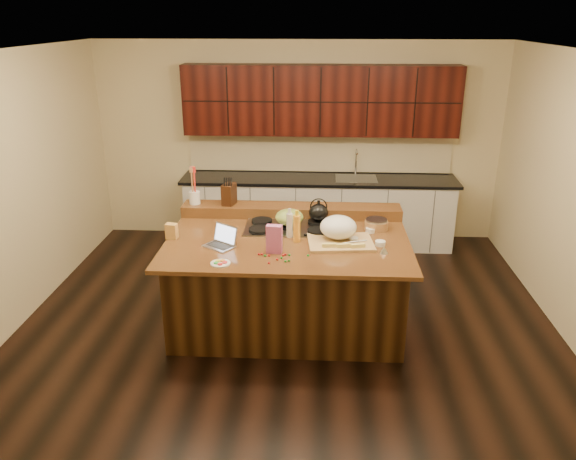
{
  "coord_description": "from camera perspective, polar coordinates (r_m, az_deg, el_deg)",
  "views": [
    {
      "loc": [
        0.29,
        -5.14,
        3.01
      ],
      "look_at": [
        0.0,
        0.05,
        1.0
      ],
      "focal_mm": 35.0,
      "sensor_mm": 36.0,
      "label": 1
    }
  ],
  "objects": [
    {
      "name": "island",
      "position": [
        5.74,
        -0.03,
        -5.17
      ],
      "size": [
        2.4,
        1.6,
        0.92
      ],
      "color": "black",
      "rests_on": "ground"
    },
    {
      "name": "green_bowl",
      "position": [
        5.79,
        0.14,
        1.31
      ],
      "size": [
        0.31,
        0.31,
        0.16
      ],
      "primitive_type": "ellipsoid",
      "rotation": [
        0.0,
        0.0,
        0.08
      ],
      "color": "olive",
      "rests_on": "cooktop"
    },
    {
      "name": "gumdrop_3",
      "position": [
        5.05,
        -0.26,
        -3.19
      ],
      "size": [
        0.02,
        0.02,
        0.02
      ],
      "primitive_type": "ellipsoid",
      "color": "#198C26",
      "rests_on": "island"
    },
    {
      "name": "gumdrop_2",
      "position": [
        5.09,
        -1.11,
        -3.0
      ],
      "size": [
        0.02,
        0.02,
        0.02
      ],
      "primitive_type": "ellipsoid",
      "color": "red",
      "rests_on": "island"
    },
    {
      "name": "kitchen_timer",
      "position": [
        5.3,
        9.72,
        -1.98
      ],
      "size": [
        0.1,
        0.1,
        0.07
      ],
      "primitive_type": "cone",
      "rotation": [
        0.0,
        0.0,
        0.3
      ],
      "color": "silver",
      "rests_on": "island"
    },
    {
      "name": "gumdrop_12",
      "position": [
        5.19,
        -0.27,
        -2.49
      ],
      "size": [
        0.02,
        0.02,
        0.02
      ],
      "primitive_type": "ellipsoid",
      "color": "red",
      "rests_on": "island"
    },
    {
      "name": "gumdrop_6",
      "position": [
        5.02,
        -1.95,
        -3.36
      ],
      "size": [
        0.02,
        0.02,
        0.02
      ],
      "primitive_type": "ellipsoid",
      "color": "red",
      "rests_on": "island"
    },
    {
      "name": "room",
      "position": [
        5.41,
        -0.03,
        3.27
      ],
      "size": [
        5.52,
        5.02,
        2.72
      ],
      "color": "black",
      "rests_on": "ground"
    },
    {
      "name": "utensil_crock",
      "position": [
        6.29,
        -9.46,
        3.27
      ],
      "size": [
        0.16,
        0.16,
        0.14
      ],
      "primitive_type": "cylinder",
      "rotation": [
        0.0,
        0.0,
        0.38
      ],
      "color": "white",
      "rests_on": "back_ledge"
    },
    {
      "name": "gumdrop_1",
      "position": [
        5.17,
        -2.34,
        -2.62
      ],
      "size": [
        0.02,
        0.02,
        0.02
      ],
      "primitive_type": "ellipsoid",
      "color": "#198C26",
      "rests_on": "island"
    },
    {
      "name": "gumdrop_7",
      "position": [
        5.18,
        0.14,
        -2.54
      ],
      "size": [
        0.02,
        0.02,
        0.02
      ],
      "primitive_type": "ellipsoid",
      "color": "#198C26",
      "rests_on": "island"
    },
    {
      "name": "knife_block",
      "position": [
        6.2,
        -6.01,
        3.63
      ],
      "size": [
        0.15,
        0.21,
        0.23
      ],
      "primitive_type": "cube",
      "rotation": [
        0.0,
        0.0,
        -0.22
      ],
      "color": "black",
      "rests_on": "back_ledge"
    },
    {
      "name": "package_box",
      "position": [
        5.67,
        -11.74,
        -0.12
      ],
      "size": [
        0.12,
        0.09,
        0.15
      ],
      "primitive_type": "cube",
      "rotation": [
        0.0,
        0.0,
        -0.15
      ],
      "color": "gold",
      "rests_on": "island"
    },
    {
      "name": "gumdrop_8",
      "position": [
        5.2,
        -2.98,
        -2.47
      ],
      "size": [
        0.02,
        0.02,
        0.02
      ],
      "primitive_type": "ellipsoid",
      "color": "red",
      "rests_on": "island"
    },
    {
      "name": "gumdrop_4",
      "position": [
        5.2,
        -2.68,
        -2.45
      ],
      "size": [
        0.02,
        0.02,
        0.02
      ],
      "primitive_type": "ellipsoid",
      "color": "red",
      "rests_on": "island"
    },
    {
      "name": "candy_plate",
      "position": [
        5.05,
        -6.88,
        -3.38
      ],
      "size": [
        0.22,
        0.22,
        0.01
      ],
      "primitive_type": "cylinder",
      "rotation": [
        0.0,
        0.0,
        -0.24
      ],
      "color": "white",
      "rests_on": "island"
    },
    {
      "name": "gumdrop_10",
      "position": [
        5.18,
        -0.49,
        -2.56
      ],
      "size": [
        0.02,
        0.02,
        0.02
      ],
      "primitive_type": "ellipsoid",
      "color": "red",
      "rests_on": "island"
    },
    {
      "name": "gumdrop_5",
      "position": [
        5.17,
        2.06,
        -2.58
      ],
      "size": [
        0.02,
        0.02,
        0.02
      ],
      "primitive_type": "ellipsoid",
      "color": "#198C26",
      "rests_on": "island"
    },
    {
      "name": "back_counter",
      "position": [
        7.64,
        3.18,
        5.73
      ],
      "size": [
        3.7,
        0.66,
        2.4
      ],
      "color": "silver",
      "rests_on": "ground"
    },
    {
      "name": "back_ledge",
      "position": [
        6.19,
        0.33,
        2.0
      ],
      "size": [
        2.4,
        0.3,
        0.12
      ],
      "primitive_type": "cube",
      "color": "black",
      "rests_on": "island"
    },
    {
      "name": "gumdrop_9",
      "position": [
        5.12,
        -0.67,
        -2.84
      ],
      "size": [
        0.02,
        0.02,
        0.02
      ],
      "primitive_type": "ellipsoid",
      "color": "#198C26",
      "rests_on": "island"
    },
    {
      "name": "ramekin_a",
      "position": [
        5.48,
        9.35,
        -1.34
      ],
      "size": [
        0.1,
        0.1,
        0.04
      ],
      "primitive_type": "cylinder",
      "rotation": [
        0.0,
        0.0,
        0.05
      ],
      "color": "white",
      "rests_on": "island"
    },
    {
      "name": "vinegar_bottle",
      "position": [
        5.57,
        0.16,
        0.48
      ],
      "size": [
        0.08,
        0.08,
        0.25
      ],
      "primitive_type": "cylinder",
      "rotation": [
        0.0,
        0.0,
        -0.37
      ],
      "color": "silver",
      "rests_on": "island"
    },
    {
      "name": "kettle",
      "position": [
        5.9,
        3.12,
        1.79
      ],
      "size": [
        0.26,
        0.26,
        0.19
      ],
      "primitive_type": "ellipsoid",
      "rotation": [
        0.0,
        0.0,
        -0.3
      ],
      "color": "black",
      "rests_on": "cooktop"
    },
    {
      "name": "cooktop",
      "position": [
        5.83,
        0.14,
        0.29
      ],
      "size": [
        0.92,
        0.52,
        0.05
      ],
      "color": "gray",
      "rests_on": "island"
    },
    {
      "name": "strainer_bowl",
      "position": [
        5.87,
        8.95,
        0.49
      ],
      "size": [
        0.29,
        0.29,
        0.09
      ],
      "primitive_type": "cylinder",
      "rotation": [
        0.0,
        0.0,
        0.21
      ],
      "color": "#996B3F",
      "rests_on": "island"
    },
    {
      "name": "pink_bag",
      "position": [
        5.2,
        -1.4,
        -0.93
      ],
      "size": [
        0.15,
        0.09,
        0.27
      ],
      "primitive_type": "cube",
      "rotation": [
        0.0,
        0.0,
        -0.1
      ],
      "color": "#BC5895",
      "rests_on": "island"
    },
    {
      "name": "laptop",
      "position": [
        5.43,
        -6.72,
        -1.07
      ],
      "size": [
        0.36,
        0.34,
        0.2
      ],
      "rotation": [
        0.0,
        0.0,
        -0.61
      ],
      "color": "#B7B7BC",
      "rests_on": "island"
    },
    {
      "name": "gumdrop_11",
      "position": [
        5.06,
        0.1,
        -3.13
      ],
      "size": [
        0.02,
        0.02,
        0.02
      ],
      "primitive_type": "ellipsoid",
      "color": "#198C26",
      "rests_on": "island"
    },
    {
      "name": "oil_bottle",
      "position": [
        5.46,
        0.9,
        0.15
      ],
      "size": [
        0.08,
        0.08,
        0.27
      ],
      "primitive_type": "cylinder",
      "rotation": [
        0.0,
        0.0,
        0.15
      ],
      "color": "#F8A52B",
      "rests_on": "island"
    },
    {
      "name": "ramekin_c",
      "position": [
        5.79,
        8.39,
        -0.01
      ],
      "size": [
        0.13,
        0.13,
        0.04
      ],
      "primitive_type": "cylinder",
      "rotation": [
        0.0,
        0.0,
        -0.33
      ],
      "color": "white",
      "rests_on": "island"
    },
    {
      "name": "ramekin_b",
      "position": [
        5.52,
        6.65,
        -0.98
      ],
      "size": [
        0.1,
        0.1,
        0.04
      ],
      "primitive_type": "cylinder",
      "rotation": [
        0.0,
        0.0,
        -0.03
      ],
      "color": "white",
      "rests_on": "island"
    },
    {
      "name": "wooden_tray",
      "position": [
        5.49,
        5.19,
        -0.06
      ],
      "size": [
        0.66,
        0.53,
        0.25
      ],
      "rotation": [
        0.0,
        0.0,
        0.1
      ],
      "color": "tan",
      "rests_on": "island"
    },
    {
      "name": "gumdrop_0",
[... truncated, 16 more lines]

